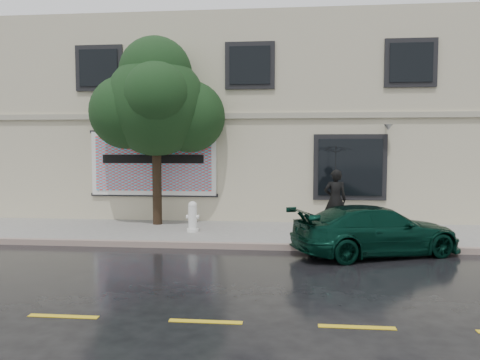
# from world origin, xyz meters

# --- Properties ---
(ground) EXTENTS (90.00, 90.00, 0.00)m
(ground) POSITION_xyz_m (0.00, 0.00, 0.00)
(ground) COLOR black
(ground) RESTS_ON ground
(sidewalk) EXTENTS (20.00, 3.50, 0.15)m
(sidewalk) POSITION_xyz_m (0.00, 3.25, 0.07)
(sidewalk) COLOR #9C9A93
(sidewalk) RESTS_ON ground
(curb) EXTENTS (20.00, 0.18, 0.16)m
(curb) POSITION_xyz_m (0.00, 1.50, 0.07)
(curb) COLOR gray
(curb) RESTS_ON ground
(road_marking) EXTENTS (19.00, 0.12, 0.01)m
(road_marking) POSITION_xyz_m (0.00, -3.50, 0.01)
(road_marking) COLOR gold
(road_marking) RESTS_ON ground
(building) EXTENTS (20.00, 8.12, 7.00)m
(building) POSITION_xyz_m (0.00, 9.00, 3.50)
(building) COLOR #B9AE95
(building) RESTS_ON ground
(billboard) EXTENTS (4.30, 0.16, 2.20)m
(billboard) POSITION_xyz_m (-3.20, 4.92, 2.05)
(billboard) COLOR white
(billboard) RESTS_ON ground
(car) EXTENTS (4.45, 3.12, 1.19)m
(car) POSITION_xyz_m (3.33, 1.20, 0.59)
(car) COLOR black
(car) RESTS_ON ground
(pedestrian) EXTENTS (0.66, 0.44, 1.79)m
(pedestrian) POSITION_xyz_m (2.62, 3.69, 1.04)
(pedestrian) COLOR black
(pedestrian) RESTS_ON sidewalk
(umbrella) EXTENTS (1.11, 1.11, 0.81)m
(umbrella) POSITION_xyz_m (2.62, 3.69, 2.34)
(umbrella) COLOR black
(umbrella) RESTS_ON pedestrian
(street_tree) EXTENTS (3.16, 3.16, 5.32)m
(street_tree) POSITION_xyz_m (-2.88, 4.20, 3.87)
(street_tree) COLOR #332516
(street_tree) RESTS_ON sidewalk
(fire_hydrant) EXTENTS (0.36, 0.34, 0.89)m
(fire_hydrant) POSITION_xyz_m (-1.50, 3.00, 0.58)
(fire_hydrant) COLOR white
(fire_hydrant) RESTS_ON sidewalk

